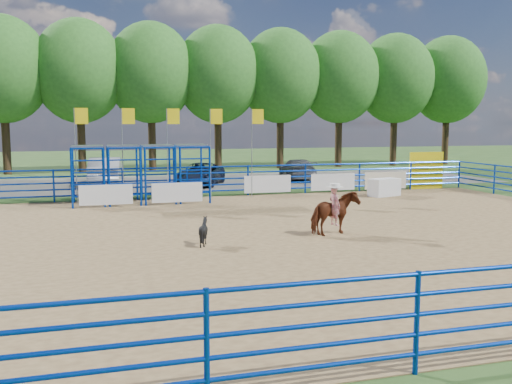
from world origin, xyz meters
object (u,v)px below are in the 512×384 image
calf (204,231)px  car_c (201,174)px  horse_and_rider (334,210)px  car_b (106,171)px  car_d (298,169)px  announcer_table (384,187)px

calf → car_c: bearing=-39.9°
horse_and_rider → car_b: bearing=110.8°
car_d → announcer_table: bearing=107.9°
car_d → calf: bearing=71.6°
horse_and_rider → calf: size_ratio=2.79×
car_d → car_b: bearing=8.3°
car_c → car_d: 6.55m
calf → car_c: 16.28m
car_c → car_d: (6.41, 1.35, 0.02)m
car_c → car_d: bearing=36.4°
calf → announcer_table: bearing=-80.4°
horse_and_rider → car_b: (-6.56, 17.30, -0.00)m
horse_and_rider → announcer_table: bearing=52.8°
announcer_table → car_c: size_ratio=0.35×
car_b → car_d: (11.59, -0.28, -0.15)m
car_d → car_c: bearing=21.6°
announcer_table → calf: bearing=-140.7°
announcer_table → car_d: 8.83m
announcer_table → car_c: 10.65m
calf → car_c: size_ratio=0.18×
calf → car_c: car_c is taller
calf → car_b: (-2.29, 17.65, 0.39)m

